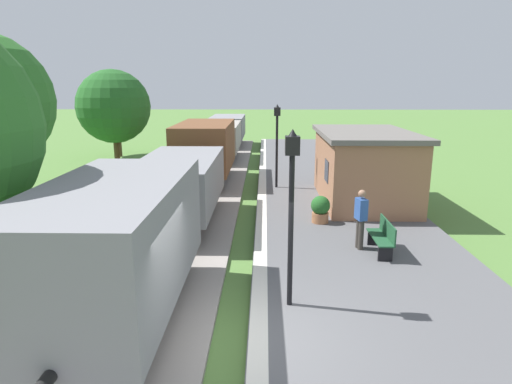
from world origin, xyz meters
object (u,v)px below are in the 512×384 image
object	(u,v)px
tree_field_left	(113,107)
tree_field_distant	(116,101)
bench_near_hut	(383,236)
lamp_post_far	(277,131)
freight_train	(204,155)
lamp_post_near	(292,187)
potted_planter	(320,209)
station_hut	(364,166)
person_waiting	(361,217)

from	to	relation	value
tree_field_left	tree_field_distant	world-z (taller)	tree_field_distant
bench_near_hut	lamp_post_far	world-z (taller)	lamp_post_far
freight_train	tree_field_distant	bearing A→B (deg)	127.99
bench_near_hut	tree_field_distant	xyz separation A→B (m)	(-13.13, 17.97, 2.96)
lamp_post_near	tree_field_left	size ratio (longest dim) A/B	0.67
potted_planter	tree_field_distant	world-z (taller)	tree_field_distant
lamp_post_far	tree_field_distant	xyz separation A→B (m)	(-10.42, 10.08, 0.88)
potted_planter	tree_field_left	size ratio (longest dim) A/B	0.17
station_hut	freight_train	bearing A→B (deg)	153.05
lamp_post_far	lamp_post_near	bearing A→B (deg)	-90.00
station_hut	lamp_post_near	distance (m)	9.26
tree_field_left	person_waiting	bearing A→B (deg)	-44.85
potted_planter	lamp_post_near	xyz separation A→B (m)	(-1.34, -5.69, 2.08)
person_waiting	potted_planter	world-z (taller)	person_waiting
lamp_post_near	person_waiting	bearing A→B (deg)	56.79
potted_planter	tree_field_distant	distance (m)	19.49
tree_field_left	station_hut	bearing A→B (deg)	-23.22
person_waiting	lamp_post_far	xyz separation A→B (m)	(-2.16, 7.57, 1.62)
station_hut	tree_field_distant	size ratio (longest dim) A/B	1.02
lamp_post_far	tree_field_distant	size ratio (longest dim) A/B	0.65
tree_field_distant	station_hut	bearing A→B (deg)	-41.97
freight_train	potted_planter	distance (m)	7.96
bench_near_hut	person_waiting	size ratio (longest dim) A/B	0.88
freight_train	tree_field_left	xyz separation A→B (m)	(-4.62, 1.44, 2.18)
lamp_post_near	tree_field_distant	size ratio (longest dim) A/B	0.65
freight_train	tree_field_distant	world-z (taller)	tree_field_distant
freight_train	lamp_post_near	world-z (taller)	lamp_post_near
station_hut	tree_field_left	world-z (taller)	tree_field_left
tree_field_distant	freight_train	bearing A→B (deg)	-52.01
lamp_post_far	station_hut	bearing A→B (deg)	-34.55
lamp_post_far	person_waiting	bearing A→B (deg)	-74.11
station_hut	lamp_post_far	world-z (taller)	lamp_post_far
lamp_post_near	tree_field_left	distance (m)	15.70
tree_field_left	lamp_post_near	bearing A→B (deg)	-59.09
person_waiting	tree_field_distant	bearing A→B (deg)	-67.35
lamp_post_far	potted_planter	bearing A→B (deg)	-75.46
station_hut	lamp_post_near	size ratio (longest dim) A/B	1.57
person_waiting	lamp_post_near	distance (m)	4.26
freight_train	person_waiting	xyz separation A→B (m)	(5.59, -8.72, -0.34)
potted_planter	station_hut	bearing A→B (deg)	54.76
potted_planter	lamp_post_far	bearing A→B (deg)	104.54
freight_train	tree_field_left	world-z (taller)	tree_field_left
lamp_post_near	lamp_post_far	distance (m)	10.87
bench_near_hut	lamp_post_near	xyz separation A→B (m)	(-2.72, -2.98, 2.08)
station_hut	bench_near_hut	world-z (taller)	station_hut
station_hut	tree_field_left	distance (m)	12.59
station_hut	potted_planter	xyz separation A→B (m)	(-2.02, -2.86, -0.93)
person_waiting	lamp_post_far	world-z (taller)	lamp_post_far
potted_planter	tree_field_left	xyz separation A→B (m)	(-9.40, 7.76, 2.98)
lamp_post_near	tree_field_distant	bearing A→B (deg)	116.44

